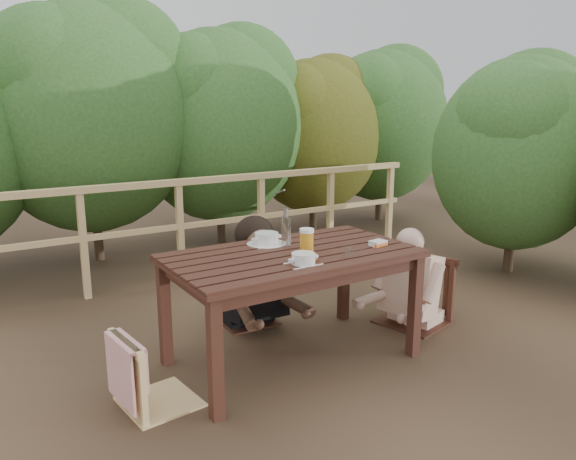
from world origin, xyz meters
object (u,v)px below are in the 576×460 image
bottle (286,229)px  tumbler (348,253)px  chair_left (156,336)px  chair_far (246,271)px  soup_near (303,260)px  woman (245,239)px  chair_right (416,263)px  soup_far (267,239)px  table (292,308)px  beer_glass (307,242)px  butter_tub (378,244)px  bread_roll (309,258)px  diner_right (420,243)px

bottle → tumbler: 0.47m
chair_left → tumbler: bearing=-106.6°
chair_far → bottle: (-0.01, -0.61, 0.46)m
chair_left → chair_far: 1.29m
soup_near → bottle: (0.13, 0.40, 0.10)m
woman → chair_right: bearing=148.8°
chair_right → soup_far: bearing=-115.7°
chair_right → soup_far: (-1.20, 0.26, 0.30)m
table → chair_far: (0.05, 0.75, 0.05)m
chair_left → woman: (1.01, 0.83, 0.26)m
beer_glass → soup_far: bearing=104.2°
chair_far → bottle: size_ratio=3.06×
soup_near → butter_tub: bearing=7.5°
table → woman: bearing=86.0°
chair_left → table: bearing=-92.8°
soup_near → beer_glass: 0.24m
table → soup_near: bearing=-108.2°
bread_roll → chair_far: bearing=85.7°
chair_left → soup_near: bearing=-109.3°
chair_left → chair_right: chair_right is taller
bread_roll → beer_glass: size_ratio=0.66×
table → beer_glass: 0.47m
woman → diner_right: woman is taller
chair_far → bread_roll: (-0.07, -0.97, 0.36)m
bread_roll → beer_glass: bearing=60.8°
beer_glass → butter_tub: (0.53, -0.10, -0.07)m
soup_near → butter_tub: (0.67, 0.09, -0.02)m
chair_far → butter_tub: (0.54, -0.92, 0.35)m
diner_right → bread_roll: bearing=88.2°
diner_right → woman: bearing=43.5°
table → beer_glass: bearing=-50.3°
bread_roll → bottle: (0.06, 0.36, 0.10)m
table → chair_far: 0.75m
table → bread_roll: size_ratio=13.69×
soup_near → soup_far: 0.55m
chair_far → soup_near: (-0.14, -1.01, 0.36)m
chair_left → bread_roll: bearing=-106.4°
table → tumbler: size_ratio=21.78×
chair_far → soup_near: chair_far is taller
table → bottle: (0.04, 0.14, 0.51)m
bottle → butter_tub: bearing=-29.5°
soup_near → beer_glass: (0.15, 0.18, 0.05)m
soup_near → soup_far: bearing=84.0°
chair_right → beer_glass: size_ratio=5.51×
diner_right → butter_tub: size_ratio=11.35×
chair_far → soup_far: 0.60m
chair_right → diner_right: size_ratio=0.76×
bread_roll → tumbler: size_ratio=1.59×
woman → tumbler: (0.19, -1.04, 0.11)m
beer_glass → table: bearing=129.7°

